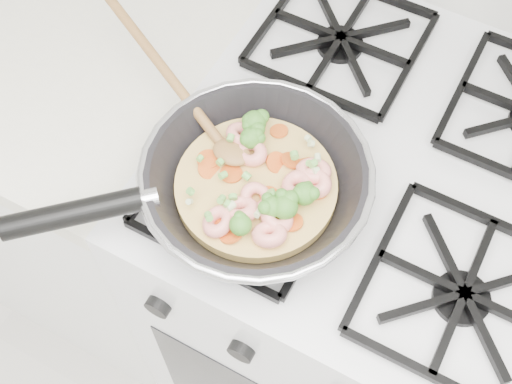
% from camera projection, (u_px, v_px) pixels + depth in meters
% --- Properties ---
extents(stove, '(0.60, 0.60, 0.92)m').
position_uv_depth(stove, '(353.00, 283.00, 1.30)').
color(stove, white).
rests_on(stove, ground).
extents(counter_left, '(1.00, 0.60, 0.90)m').
position_uv_depth(counter_left, '(24.00, 125.00, 1.50)').
color(counter_left, white).
rests_on(counter_left, ground).
extents(skillet, '(0.46, 0.37, 0.10)m').
position_uv_depth(skillet, '(253.00, 182.00, 0.84)').
color(skillet, black).
rests_on(skillet, stove).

